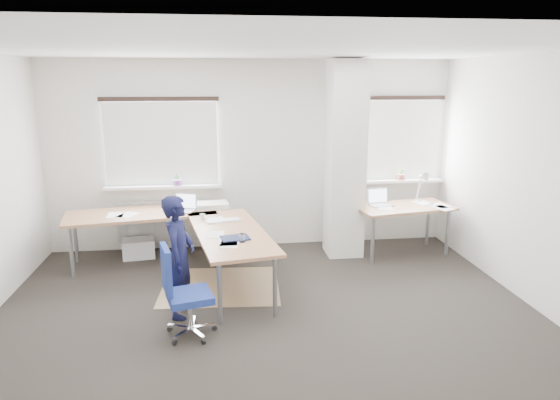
{
  "coord_description": "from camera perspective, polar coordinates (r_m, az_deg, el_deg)",
  "views": [
    {
      "loc": [
        -0.48,
        -4.9,
        2.52
      ],
      "look_at": [
        0.23,
        0.9,
        1.09
      ],
      "focal_mm": 32.0,
      "sensor_mm": 36.0,
      "label": 1
    }
  ],
  "objects": [
    {
      "name": "ground",
      "position": [
        5.53,
        -1.3,
        -13.39
      ],
      "size": [
        6.0,
        6.0,
        0.0
      ],
      "primitive_type": "plane",
      "color": "black",
      "rests_on": "ground"
    },
    {
      "name": "room_shell",
      "position": [
        5.45,
        0.04,
        5.56
      ],
      "size": [
        6.04,
        5.04,
        2.82
      ],
      "color": "beige",
      "rests_on": "ground"
    },
    {
      "name": "floor_mat",
      "position": [
        6.35,
        -6.8,
        -9.74
      ],
      "size": [
        1.51,
        1.31,
        0.01
      ],
      "primitive_type": "cube",
      "rotation": [
        0.0,
        0.0,
        -0.07
      ],
      "color": "olive",
      "rests_on": "ground"
    },
    {
      "name": "white_crate",
      "position": [
        7.52,
        -15.84,
        -5.32
      ],
      "size": [
        0.48,
        0.37,
        0.27
      ],
      "primitive_type": "cube",
      "rotation": [
        0.0,
        0.0,
        0.14
      ],
      "color": "white",
      "rests_on": "ground"
    },
    {
      "name": "desk_main",
      "position": [
        6.59,
        -10.61,
        -2.64
      ],
      "size": [
        2.82,
        2.63,
        0.96
      ],
      "rotation": [
        0.0,
        0.0,
        0.17
      ],
      "color": "brown",
      "rests_on": "ground"
    },
    {
      "name": "desk_side",
      "position": [
        7.44,
        13.89,
        -0.98
      ],
      "size": [
        1.5,
        0.93,
        1.22
      ],
      "rotation": [
        0.0,
        0.0,
        0.17
      ],
      "color": "brown",
      "rests_on": "ground"
    },
    {
      "name": "task_chair",
      "position": [
        5.17,
        -10.63,
        -12.39
      ],
      "size": [
        0.54,
        0.52,
        0.96
      ],
      "rotation": [
        0.0,
        0.0,
        0.24
      ],
      "color": "navy",
      "rests_on": "ground"
    },
    {
      "name": "person",
      "position": [
        5.47,
        -11.44,
        -6.35
      ],
      "size": [
        0.41,
        0.54,
        1.34
      ],
      "primitive_type": "imported",
      "rotation": [
        0.0,
        0.0,
        1.37
      ],
      "color": "black",
      "rests_on": "ground"
    }
  ]
}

